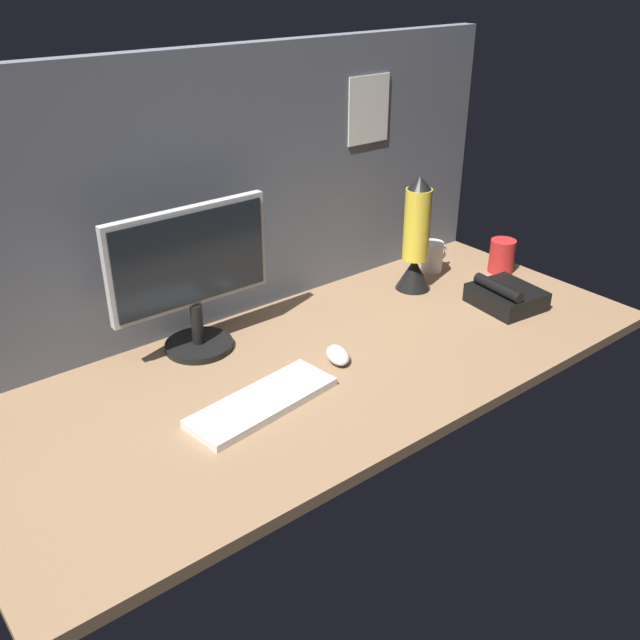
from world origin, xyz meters
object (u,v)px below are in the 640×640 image
object	(u,v)px
monitor	(191,273)
mouse	(338,355)
mug_red_plastic	(502,256)
lava_lamp	(416,243)
desk_phone	(506,296)
mug_ceramic_white	(433,256)
keyboard	(262,402)

from	to	relation	value
monitor	mouse	bearing A→B (deg)	-49.03
mug_red_plastic	lava_lamp	world-z (taller)	lava_lamp
lava_lamp	desk_phone	xyz separation A→B (cm)	(12.41, -26.05, -11.91)
monitor	mug_ceramic_white	size ratio (longest dim) A/B	4.23
keyboard	lava_lamp	bearing A→B (deg)	10.95
lava_lamp	mouse	bearing A→B (deg)	-157.50
mouse	mug_ceramic_white	xyz separation A→B (cm)	(61.31, 25.01, 3.41)
desk_phone	mouse	bearing A→B (deg)	173.61
monitor	mug_red_plastic	distance (cm)	106.25
keyboard	mug_ceramic_white	size ratio (longest dim) A/B	3.55
monitor	desk_phone	bearing A→B (deg)	-22.71
keyboard	mouse	size ratio (longest dim) A/B	3.85
mouse	mug_red_plastic	bearing A→B (deg)	30.84
mug_ceramic_white	lava_lamp	world-z (taller)	lava_lamp
keyboard	mouse	world-z (taller)	mouse
keyboard	lava_lamp	xyz separation A→B (cm)	(73.60, 24.20, 14.10)
keyboard	lava_lamp	world-z (taller)	lava_lamp
monitor	mouse	world-z (taller)	monitor
monitor	desk_phone	distance (cm)	93.00
keyboard	mouse	distance (cm)	27.16
mouse	mug_ceramic_white	world-z (taller)	mug_ceramic_white
monitor	desk_phone	world-z (taller)	monitor
monitor	mug_red_plastic	xyz separation A→B (cm)	(103.46, -18.00, -16.20)
monitor	mug_red_plastic	world-z (taller)	monitor
monitor	mouse	distance (cm)	42.77
lava_lamp	keyboard	bearing A→B (deg)	-161.80
mouse	mug_ceramic_white	bearing A→B (deg)	45.40
mug_red_plastic	desk_phone	world-z (taller)	mug_red_plastic
mouse	mug_red_plastic	size ratio (longest dim) A/B	0.87
monitor	mug_ceramic_white	xyz separation A→B (cm)	(86.10, -3.53, -16.58)
keyboard	mug_ceramic_white	world-z (taller)	mug_ceramic_white
monitor	mug_ceramic_white	bearing A→B (deg)	-2.35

